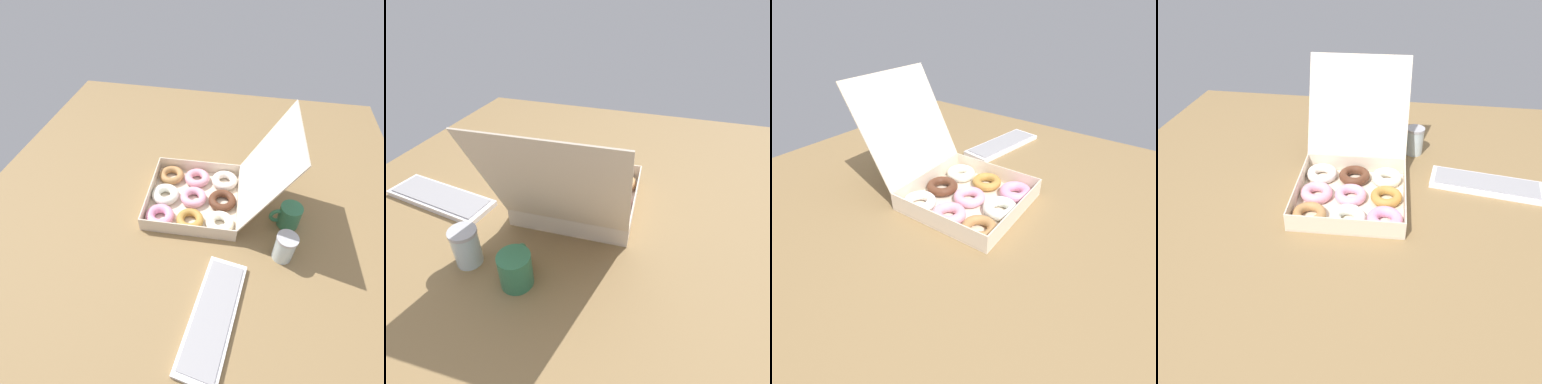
% 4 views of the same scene
% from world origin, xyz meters
% --- Properties ---
extents(ground_plane, '(1.80, 1.80, 0.02)m').
position_xyz_m(ground_plane, '(0.00, 0.00, -0.01)').
color(ground_plane, olive).
extents(donut_box, '(0.40, 0.55, 0.39)m').
position_xyz_m(donut_box, '(0.05, 0.03, 0.04)').
color(donut_box, beige).
rests_on(donut_box, ground_plane).
extents(keyboard, '(0.40, 0.18, 0.02)m').
position_xyz_m(keyboard, '(0.51, 0.15, 0.01)').
color(keyboard, white).
rests_on(keyboard, ground_plane).
extents(coffee_mug, '(0.08, 0.12, 0.09)m').
position_xyz_m(coffee_mug, '(0.10, 0.38, 0.05)').
color(coffee_mug, '#347850').
rests_on(coffee_mug, ground_plane).
extents(glass_jar, '(0.07, 0.07, 0.11)m').
position_xyz_m(glass_jar, '(0.26, 0.36, 0.06)').
color(glass_jar, silver).
rests_on(glass_jar, ground_plane).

